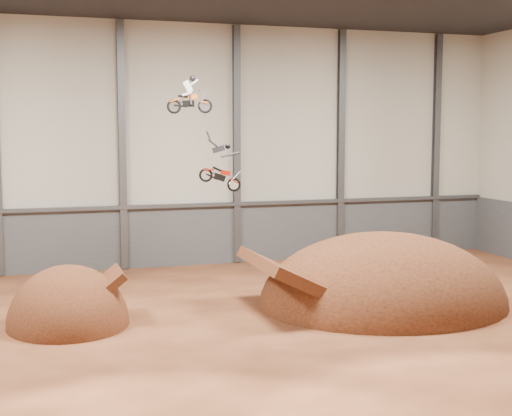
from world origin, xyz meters
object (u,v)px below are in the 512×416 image
Objects in this scene: takeoff_ramp at (69,325)px; fmx_rider_b at (218,162)px; landing_ramp at (383,304)px; fmx_rider_a at (190,93)px.

takeoff_ramp is 2.32× the size of fmx_rider_b.
takeoff_ramp is at bearing 177.14° from landing_ramp.
landing_ramp is 5.64× the size of fmx_rider_a.
fmx_rider_a is 0.83× the size of fmx_rider_b.
takeoff_ramp is 0.49× the size of landing_ramp.
fmx_rider_a is 3.96m from fmx_rider_b.
fmx_rider_a is at bearing 117.81° from fmx_rider_b.
fmx_rider_a reaches higher than fmx_rider_b.
takeoff_ramp is 2.79× the size of fmx_rider_a.
fmx_rider_b reaches higher than takeoff_ramp.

